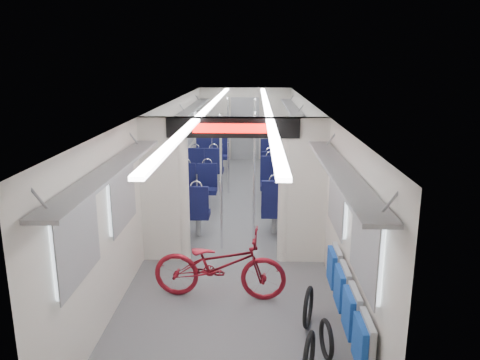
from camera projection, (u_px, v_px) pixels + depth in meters
The scene contains 13 objects.
carriage at pixel (238, 148), 8.91m from camera, with size 12.00×12.02×2.31m.
bicycle at pixel (220, 265), 6.27m from camera, with size 0.62×1.79×0.94m, color maroon.
flip_bench at pixel (347, 300), 5.13m from camera, with size 0.12×2.10×0.51m.
bike_hoop_b at pixel (326, 341), 5.02m from camera, with size 0.44×0.44×0.05m, color black.
bike_hoop_c at pixel (308, 309), 5.61m from camera, with size 0.51×0.51×0.05m, color black.
seat_bay_near_left at pixel (191, 195), 9.29m from camera, with size 0.90×2.01×1.08m.
seat_bay_near_right at pixel (284, 190), 9.50m from camera, with size 0.96×2.31×1.17m.
seat_bay_far_left at pixel (209, 158), 12.77m from camera, with size 0.93×2.15×1.12m.
seat_bay_far_right at pixel (278, 161), 12.43m from camera, with size 0.90×2.01×1.08m.
stanchion_near_left at pixel (221, 184), 7.74m from camera, with size 0.04×0.04×2.30m, color silver.
stanchion_near_right at pixel (254, 179), 8.07m from camera, with size 0.04×0.04×2.30m, color silver.
stanchion_far_left at pixel (228, 146), 11.09m from camera, with size 0.04×0.04×2.30m, color silver.
stanchion_far_right at pixel (254, 148), 10.89m from camera, with size 0.04×0.04×2.30m, color silver.
Camera 1 is at (0.34, -9.04, 3.12)m, focal length 35.00 mm.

